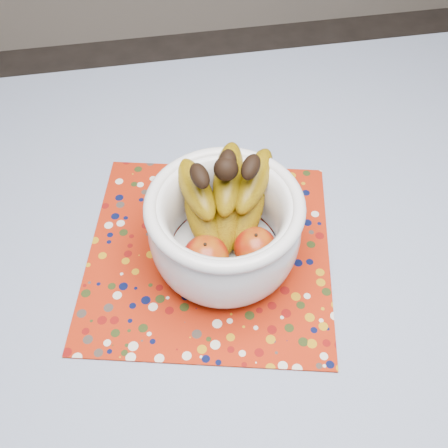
# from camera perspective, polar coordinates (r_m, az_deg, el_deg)

# --- Properties ---
(table) EXTENTS (1.20, 1.20, 0.75)m
(table) POSITION_cam_1_polar(r_m,az_deg,el_deg) (0.94, 3.88, -9.98)
(table) COLOR brown
(table) RESTS_ON ground
(tablecloth) EXTENTS (1.32, 1.32, 0.01)m
(tablecloth) POSITION_cam_1_polar(r_m,az_deg,el_deg) (0.87, 4.17, -7.43)
(tablecloth) COLOR slate
(tablecloth) RESTS_ON table
(placemat) EXTENTS (0.49, 0.49, 0.00)m
(placemat) POSITION_cam_1_polar(r_m,az_deg,el_deg) (0.90, -1.62, -3.04)
(placemat) COLOR #9C1E08
(placemat) RESTS_ON tablecloth
(fruit_bowl) EXTENTS (0.26, 0.26, 0.21)m
(fruit_bowl) POSITION_cam_1_polar(r_m,az_deg,el_deg) (0.82, 0.24, 0.63)
(fruit_bowl) COLOR silver
(fruit_bowl) RESTS_ON placemat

